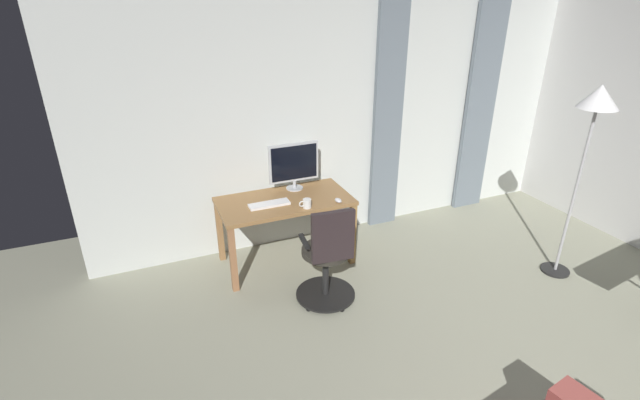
# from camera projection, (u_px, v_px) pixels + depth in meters

# --- Properties ---
(back_room_partition) EXTENTS (5.74, 0.10, 2.87)m
(back_room_partition) POSITION_uv_depth(u_px,v_px,m) (346.00, 111.00, 5.06)
(back_room_partition) COLOR silver
(back_room_partition) RESTS_ON ground
(curtain_left_panel) EXTENTS (0.42, 0.06, 2.56)m
(curtain_left_panel) POSITION_uv_depth(u_px,v_px,m) (479.00, 111.00, 5.66)
(curtain_left_panel) COLOR slate
(curtain_left_panel) RESTS_ON ground
(curtain_right_panel) EXTENTS (0.35, 0.06, 2.56)m
(curtain_right_panel) POSITION_uv_depth(u_px,v_px,m) (387.00, 122.00, 5.20)
(curtain_right_panel) COLOR slate
(curtain_right_panel) RESTS_ON ground
(desk) EXTENTS (1.34, 0.69, 0.73)m
(desk) POSITION_uv_depth(u_px,v_px,m) (285.00, 208.00, 4.66)
(desk) COLOR olive
(desk) RESTS_ON ground
(office_chair) EXTENTS (0.56, 0.56, 1.00)m
(office_chair) POSITION_uv_depth(u_px,v_px,m) (328.00, 259.00, 4.09)
(office_chair) COLOR black
(office_chair) RESTS_ON ground
(computer_monitor) EXTENTS (0.54, 0.18, 0.50)m
(computer_monitor) POSITION_uv_depth(u_px,v_px,m) (294.00, 164.00, 4.76)
(computer_monitor) COLOR #B7BCC1
(computer_monitor) RESTS_ON desk
(computer_keyboard) EXTENTS (0.40, 0.13, 0.02)m
(computer_keyboard) POSITION_uv_depth(u_px,v_px,m) (269.00, 204.00, 4.49)
(computer_keyboard) COLOR white
(computer_keyboard) RESTS_ON desk
(computer_mouse) EXTENTS (0.06, 0.10, 0.04)m
(computer_mouse) POSITION_uv_depth(u_px,v_px,m) (338.00, 200.00, 4.56)
(computer_mouse) COLOR silver
(computer_mouse) RESTS_ON desk
(mug_coffee) EXTENTS (0.13, 0.08, 0.09)m
(mug_coffee) POSITION_uv_depth(u_px,v_px,m) (307.00, 203.00, 4.43)
(mug_coffee) COLOR white
(mug_coffee) RESTS_ON desk
(floor_lamp) EXTENTS (0.35, 0.35, 1.92)m
(floor_lamp) POSITION_uv_depth(u_px,v_px,m) (595.00, 116.00, 4.05)
(floor_lamp) COLOR black
(floor_lamp) RESTS_ON ground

